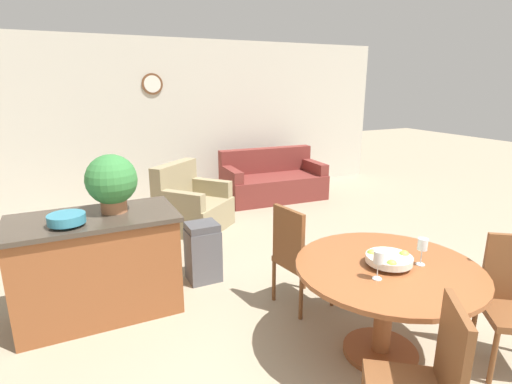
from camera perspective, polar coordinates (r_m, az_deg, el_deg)
The scene contains 13 objects.
wall_back at distance 7.12m, azimuth -10.71°, elevation 10.01°, with size 8.00×0.09×2.70m.
dining_table at distance 3.12m, azimuth 18.11°, elevation -12.74°, with size 1.32×1.32×0.73m.
dining_chair_near_left at distance 2.42m, azimuth 22.99°, elevation -23.64°, with size 0.59×0.59×0.96m.
dining_chair_far_side at distance 3.62m, azimuth 5.94°, elevation -8.74°, with size 0.48×0.48×0.96m.
fruit_bowl at distance 3.02m, azimuth 18.46°, elevation -9.09°, with size 0.33×0.33×0.10m.
wine_glass_left at distance 2.78m, azimuth 17.12°, elevation -9.06°, with size 0.07×0.07×0.20m.
wine_glass_right at distance 3.09m, azimuth 22.69°, elevation -7.06°, with size 0.07×0.07×0.20m.
kitchen_island at distance 3.79m, azimuth -21.64°, elevation -9.70°, with size 1.37×0.72×0.91m.
teal_bowl at distance 3.46m, azimuth -25.45°, elevation -3.48°, with size 0.28×0.28×0.10m.
potted_plant at distance 3.62m, azimuth -19.93°, elevation 1.45°, with size 0.43×0.43×0.50m.
trash_bin at distance 4.18m, azimuth -7.59°, elevation -8.50°, with size 0.32×0.29×0.62m.
couch at distance 7.04m, azimuth 2.35°, elevation 1.44°, with size 1.78×0.97×0.85m.
armchair at distance 5.65m, azimuth -9.18°, elevation -2.18°, with size 1.18×1.17×0.91m.
Camera 1 is at (-1.86, -1.23, 2.00)m, focal length 28.00 mm.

